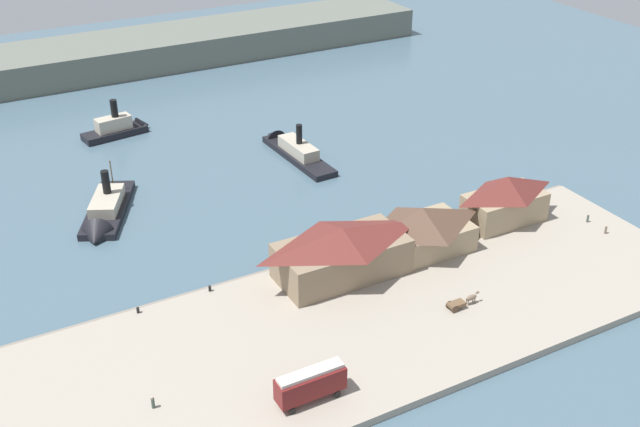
# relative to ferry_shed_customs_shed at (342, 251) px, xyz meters

# --- Properties ---
(ground_plane) EXTENTS (320.00, 320.00, 0.00)m
(ground_plane) POSITION_rel_ferry_shed_customs_shed_xyz_m (-2.13, 10.43, -5.45)
(ground_plane) COLOR #476070
(quay_promenade) EXTENTS (110.00, 36.00, 1.20)m
(quay_promenade) POSITION_rel_ferry_shed_customs_shed_xyz_m (-2.13, -11.57, -4.85)
(quay_promenade) COLOR #9E9384
(quay_promenade) RESTS_ON ground
(seawall_edge) EXTENTS (110.00, 0.80, 1.00)m
(seawall_edge) POSITION_rel_ferry_shed_customs_shed_xyz_m (-2.13, 6.83, -4.95)
(seawall_edge) COLOR gray
(seawall_edge) RESTS_ON ground
(ferry_shed_customs_shed) EXTENTS (20.86, 10.53, 8.38)m
(ferry_shed_customs_shed) POSITION_rel_ferry_shed_customs_shed_xyz_m (0.00, 0.00, 0.00)
(ferry_shed_customs_shed) COLOR #847056
(ferry_shed_customs_shed) RESTS_ON quay_promenade
(ferry_shed_central_terminal) EXTENTS (16.52, 10.46, 7.87)m
(ferry_shed_central_terminal) POSITION_rel_ferry_shed_customs_shed_xyz_m (15.17, 0.24, -0.24)
(ferry_shed_central_terminal) COLOR #998466
(ferry_shed_central_terminal) RESTS_ON quay_promenade
(ferry_shed_west_terminal) EXTENTS (14.47, 7.74, 8.75)m
(ferry_shed_west_terminal) POSITION_rel_ferry_shed_customs_shed_xyz_m (33.63, 1.18, 0.20)
(ferry_shed_west_terminal) COLOR #998466
(ferry_shed_west_terminal) RESTS_ON quay_promenade
(street_tram) EXTENTS (9.09, 2.81, 4.52)m
(street_tram) POSITION_rel_ferry_shed_customs_shed_xyz_m (-17.73, -22.91, -1.63)
(street_tram) COLOR maroon
(street_tram) RESTS_ON quay_promenade
(horse_cart) EXTENTS (5.52, 1.56, 1.87)m
(horse_cart) POSITION_rel_ferry_shed_customs_shed_xyz_m (11.26, -16.16, -3.32)
(horse_cart) COLOR brown
(horse_cart) RESTS_ON quay_promenade
(pedestrian_at_waters_edge) EXTENTS (0.44, 0.44, 1.78)m
(pedestrian_at_waters_edge) POSITION_rel_ferry_shed_customs_shed_xyz_m (-35.64, -14.92, -3.44)
(pedestrian_at_waters_edge) COLOR #3D4C42
(pedestrian_at_waters_edge) RESTS_ON quay_promenade
(pedestrian_near_cart) EXTENTS (0.38, 0.38, 1.55)m
(pedestrian_near_cart) POSITION_rel_ferry_shed_customs_shed_xyz_m (46.60, -6.30, -3.54)
(pedestrian_near_cart) COLOR #3D4C42
(pedestrian_near_cart) RESTS_ON quay_promenade
(pedestrian_near_east_shed) EXTENTS (0.39, 0.39, 1.58)m
(pedestrian_near_east_shed) POSITION_rel_ferry_shed_customs_shed_xyz_m (46.32, -10.75, -3.53)
(pedestrian_near_east_shed) COLOR #6B5B4C
(pedestrian_near_east_shed) RESTS_ON quay_promenade
(mooring_post_west) EXTENTS (0.44, 0.44, 0.90)m
(mooring_post_west) POSITION_rel_ferry_shed_customs_shed_xyz_m (-31.34, 5.38, -3.80)
(mooring_post_west) COLOR black
(mooring_post_west) RESTS_ON quay_promenade
(mooring_post_center_east) EXTENTS (0.44, 0.44, 0.90)m
(mooring_post_center_east) POSITION_rel_ferry_shed_customs_shed_xyz_m (-20.02, 5.59, -3.80)
(mooring_post_center_east) COLOR black
(mooring_post_center_east) RESTS_ON quay_promenade
(ferry_moored_west) EXTENTS (15.84, 6.74, 9.83)m
(ferry_moored_west) POSITION_rel_ferry_shed_customs_shed_xyz_m (-14.11, 74.69, -3.75)
(ferry_moored_west) COLOR black
(ferry_moored_west) RESTS_ON ground
(ferry_approaching_west) EXTENTS (15.56, 23.16, 10.04)m
(ferry_approaching_west) POSITION_rel_ferry_shed_customs_shed_xyz_m (-27.86, 37.24, -4.27)
(ferry_approaching_west) COLOR black
(ferry_approaching_west) RESTS_ON ground
(ferry_outer_harbor) EXTENTS (6.00, 25.63, 9.46)m
(ferry_outer_harbor) POSITION_rel_ferry_shed_customs_shed_xyz_m (14.93, 47.08, -4.18)
(ferry_outer_harbor) COLOR black
(ferry_outer_harbor) RESTS_ON ground
(far_headland) EXTENTS (180.00, 24.00, 8.00)m
(far_headland) POSITION_rel_ferry_shed_customs_shed_xyz_m (-2.13, 120.43, -1.45)
(far_headland) COLOR #60665B
(far_headland) RESTS_ON ground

